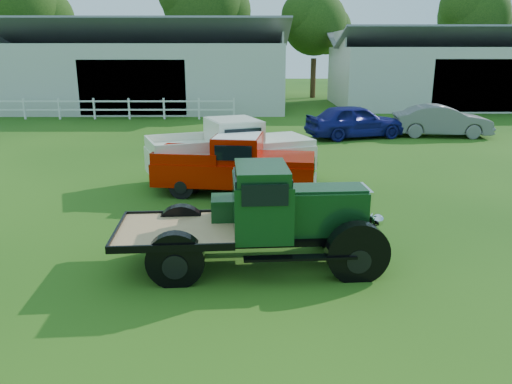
{
  "coord_description": "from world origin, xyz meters",
  "views": [
    {
      "loc": [
        0.16,
        -8.77,
        3.93
      ],
      "look_at": [
        0.2,
        1.2,
        1.05
      ],
      "focal_mm": 35.0,
      "sensor_mm": 36.0,
      "label": 1
    }
  ],
  "objects_px": {
    "white_pickup": "(231,151)",
    "misc_car_blue": "(355,121)",
    "vintage_flatbed": "(256,216)",
    "red_pickup": "(235,164)",
    "misc_car_grey": "(442,121)"
  },
  "relations": [
    {
      "from": "white_pickup",
      "to": "misc_car_blue",
      "type": "bearing_deg",
      "value": 34.84
    },
    {
      "from": "vintage_flatbed",
      "to": "red_pickup",
      "type": "xyz_separation_m",
      "value": [
        -0.58,
        4.86,
        -0.12
      ]
    },
    {
      "from": "misc_car_blue",
      "to": "red_pickup",
      "type": "bearing_deg",
      "value": 134.21
    },
    {
      "from": "vintage_flatbed",
      "to": "misc_car_blue",
      "type": "relative_size",
      "value": 1.08
    },
    {
      "from": "red_pickup",
      "to": "misc_car_blue",
      "type": "height_order",
      "value": "red_pickup"
    },
    {
      "from": "red_pickup",
      "to": "misc_car_grey",
      "type": "xyz_separation_m",
      "value": [
        9.19,
        9.37,
        -0.12
      ]
    },
    {
      "from": "vintage_flatbed",
      "to": "white_pickup",
      "type": "height_order",
      "value": "vintage_flatbed"
    },
    {
      "from": "misc_car_grey",
      "to": "red_pickup",
      "type": "bearing_deg",
      "value": 141.29
    },
    {
      "from": "vintage_flatbed",
      "to": "misc_car_blue",
      "type": "bearing_deg",
      "value": 68.02
    },
    {
      "from": "misc_car_grey",
      "to": "misc_car_blue",
      "type": "bearing_deg",
      "value": 100.84
    },
    {
      "from": "vintage_flatbed",
      "to": "white_pickup",
      "type": "xyz_separation_m",
      "value": [
        -0.75,
        6.13,
        -0.02
      ]
    },
    {
      "from": "vintage_flatbed",
      "to": "white_pickup",
      "type": "relative_size",
      "value": 0.95
    },
    {
      "from": "vintage_flatbed",
      "to": "white_pickup",
      "type": "bearing_deg",
      "value": 93.08
    },
    {
      "from": "misc_car_blue",
      "to": "misc_car_grey",
      "type": "bearing_deg",
      "value": -101.12
    },
    {
      "from": "white_pickup",
      "to": "misc_car_blue",
      "type": "xyz_separation_m",
      "value": [
        5.28,
        7.73,
        -0.18
      ]
    }
  ]
}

